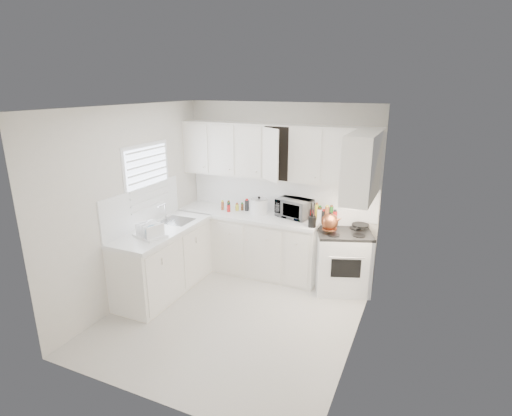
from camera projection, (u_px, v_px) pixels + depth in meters
The scene contains 37 objects.
floor at pixel (234, 316), 5.14m from camera, with size 3.20×3.20×0.00m, color beige.
ceiling at pixel (230, 107), 4.37m from camera, with size 3.20×3.20×0.00m, color white.
wall_back at pixel (280, 189), 6.15m from camera, with size 3.00×3.00×0.00m, color silver.
wall_front at pixel (145, 276), 3.36m from camera, with size 3.00×3.00×0.00m, color silver.
wall_left at pixel (132, 205), 5.34m from camera, with size 3.20×3.20×0.00m, color silver.
wall_right at pixel (360, 239), 4.17m from camera, with size 3.20×3.20×0.00m, color silver.
window_blinds at pixel (149, 181), 5.56m from camera, with size 0.06×0.96×1.06m, color white, non-canonical shape.
lower_cabinets_back at pixel (249, 243), 6.29m from camera, with size 2.22×0.60×0.90m, color silver, non-canonical shape.
lower_cabinets_left at pixel (164, 262), 5.65m from camera, with size 0.60×1.60×0.90m, color silver, non-canonical shape.
countertop_back at pixel (248, 215), 6.14m from camera, with size 2.24×0.64×0.05m, color white.
countertop_left at pixel (162, 230), 5.50m from camera, with size 0.64×1.62×0.05m, color white.
backsplash_back at pixel (279, 194), 6.17m from camera, with size 2.98×0.02×0.55m, color white.
backsplash_left at pixel (143, 207), 5.53m from camera, with size 0.02×1.60×0.55m, color white.
upper_cabinets_back at pixel (276, 179), 5.95m from camera, with size 3.00×0.33×0.80m, color silver, non-canonical shape.
upper_cabinets_right at pixel (360, 199), 4.89m from camera, with size 0.33×0.90×0.80m, color silver, non-canonical shape.
sink at pixel (176, 213), 5.76m from camera, with size 0.42×0.38×0.30m, color gray, non-canonical shape.
stove at pixel (343, 253), 5.65m from camera, with size 0.73×0.60×1.13m, color white, non-canonical shape.
tea_kettle at pixel (330, 221), 5.43m from camera, with size 0.29×0.24×0.27m, color #964229, non-canonical shape.
frying_pan at pixel (360, 225), 5.60m from camera, with size 0.24×0.40×0.04m, color black, non-canonical shape.
microwave at pixel (294, 206), 5.92m from camera, with size 0.50×0.27×0.34m, color gray.
rice_cooker at pixel (259, 205), 6.11m from camera, with size 0.27×0.27×0.27m, color white, non-canonical shape.
paper_towel at pixel (281, 204), 6.12m from camera, with size 0.12×0.12×0.27m, color white.
utensil_crock at pixel (312, 215), 5.50m from camera, with size 0.12×0.12×0.36m, color black, non-canonical shape.
dish_rack at pixel (150, 229), 5.16m from camera, with size 0.38×0.29×0.21m, color white, non-canonical shape.
spice_left_0 at pixel (226, 204), 6.41m from camera, with size 0.06×0.06×0.13m, color #9E502B.
spice_left_1 at pixel (227, 206), 6.30m from camera, with size 0.06×0.06×0.13m, color #226622.
spice_left_2 at pixel (234, 205), 6.35m from camera, with size 0.06×0.06×0.13m, color red.
spice_left_3 at pixel (236, 207), 6.24m from camera, with size 0.06×0.06×0.13m, color yellow.
spice_left_4 at pixel (243, 206), 6.29m from camera, with size 0.06×0.06×0.13m, color brown.
spice_left_5 at pixel (244, 208), 6.18m from camera, with size 0.06×0.06×0.13m, color black.
sauce_right_0 at pixel (313, 212), 5.88m from camera, with size 0.06×0.06×0.19m, color red.
sauce_right_1 at pixel (316, 214), 5.81m from camera, with size 0.06×0.06×0.19m, color yellow.
sauce_right_2 at pixel (320, 213), 5.84m from camera, with size 0.06×0.06×0.19m, color brown.
sauce_right_3 at pixel (323, 215), 5.76m from camera, with size 0.06×0.06×0.19m, color black.
sauce_right_4 at pixel (328, 214), 5.79m from camera, with size 0.06×0.06×0.19m, color #9E502B.
sauce_right_5 at pixel (331, 216), 5.72m from camera, with size 0.06×0.06×0.19m, color #226622.
sauce_right_6 at pixel (335, 215), 5.75m from camera, with size 0.06×0.06×0.19m, color red.
Camera 1 is at (2.09, -4.00, 2.83)m, focal length 28.12 mm.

